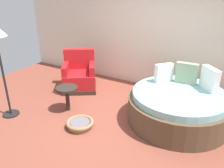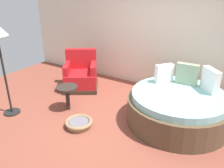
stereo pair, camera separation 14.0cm
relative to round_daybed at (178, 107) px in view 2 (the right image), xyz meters
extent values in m
cube|color=brown|center=(-0.99, -0.76, -0.32)|extent=(8.00, 8.00, 0.02)
cube|color=silver|center=(-0.99, 1.37, 1.23)|extent=(8.00, 0.12, 3.08)
cylinder|color=brown|center=(0.00, -0.01, -0.07)|extent=(1.87, 1.87, 0.48)
cylinder|color=#8CC6CC|center=(0.00, -0.01, 0.24)|extent=(1.72, 1.72, 0.12)
cube|color=white|center=(0.42, 0.37, 0.51)|extent=(0.38, 0.40, 0.43)
cube|color=#93A37F|center=(-0.03, 0.48, 0.50)|extent=(0.42, 0.14, 0.42)
cube|color=white|center=(-0.44, 0.34, 0.48)|extent=(0.32, 0.36, 0.37)
cube|color=#38281E|center=(-2.51, 0.24, -0.26)|extent=(1.11, 1.11, 0.10)
cube|color=red|center=(-2.51, 0.24, -0.04)|extent=(1.05, 1.05, 0.34)
cube|color=red|center=(-2.68, 0.49, 0.38)|extent=(0.72, 0.56, 0.50)
cube|color=red|center=(-2.78, 0.06, 0.24)|extent=(0.48, 0.63, 0.22)
cube|color=red|center=(-2.25, 0.41, 0.24)|extent=(0.48, 0.63, 0.22)
cylinder|color=#8E704C|center=(-1.47, -1.12, -0.28)|extent=(0.44, 0.44, 0.06)
torus|color=#8E704C|center=(-1.47, -1.12, -0.21)|extent=(0.51, 0.51, 0.07)
cylinder|color=slate|center=(-1.47, -1.12, -0.22)|extent=(0.36, 0.36, 0.05)
cylinder|color=#2D231E|center=(-2.07, -0.74, -0.07)|extent=(0.08, 0.08, 0.48)
cylinder|color=#2D231E|center=(-2.07, -0.74, 0.19)|extent=(0.44, 0.44, 0.04)
cylinder|color=black|center=(-2.95, -1.47, -0.29)|extent=(0.32, 0.32, 0.03)
cylinder|color=black|center=(-2.95, -1.47, 0.50)|extent=(0.04, 0.04, 1.55)
camera|label=1|loc=(0.83, -3.90, 2.10)|focal=36.78mm
camera|label=2|loc=(0.95, -3.83, 2.10)|focal=36.78mm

